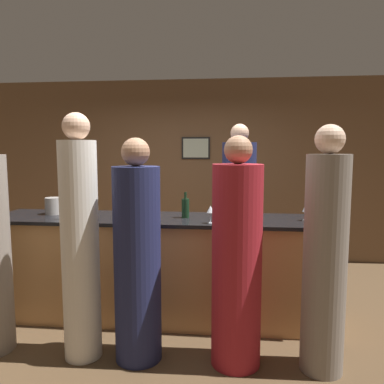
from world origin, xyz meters
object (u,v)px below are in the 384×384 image
object	(u,v)px
guest_0	(137,260)
guest_3	(80,244)
bartender	(239,216)
ice_bucket	(53,206)
wine_bottle_1	(69,207)
guest_4	(325,259)
guest_2	(237,262)
wine_bottle_0	(185,208)

from	to	relation	value
guest_0	guest_3	world-z (taller)	guest_3
bartender	ice_bucket	size ratio (longest dim) A/B	11.46
wine_bottle_1	bartender	bearing A→B (deg)	30.56
guest_0	wine_bottle_1	size ratio (longest dim) A/B	5.92
guest_4	guest_2	bearing A→B (deg)	178.34
guest_0	wine_bottle_0	world-z (taller)	guest_0
guest_2	wine_bottle_0	distance (m)	0.98
bartender	guest_0	bearing A→B (deg)	61.48
wine_bottle_1	ice_bucket	xyz separation A→B (m)	(-0.30, 0.28, -0.03)
bartender	ice_bucket	xyz separation A→B (m)	(-1.96, -0.70, 0.20)
wine_bottle_0	wine_bottle_1	size ratio (longest dim) A/B	0.84
bartender	guest_0	world-z (taller)	bartender
ice_bucket	wine_bottle_1	bearing A→B (deg)	-43.33
guest_3	guest_4	world-z (taller)	guest_3
bartender	guest_2	world-z (taller)	bartender
guest_2	wine_bottle_1	size ratio (longest dim) A/B	5.97
bartender	guest_3	xyz separation A→B (m)	(-1.31, -1.56, 0.02)
guest_0	ice_bucket	xyz separation A→B (m)	(-1.12, 0.84, 0.30)
guest_2	guest_4	xyz separation A→B (m)	(0.67, -0.02, 0.05)
guest_0	wine_bottle_0	bearing A→B (deg)	69.50
guest_3	wine_bottle_1	size ratio (longest dim) A/B	6.57
bartender	wine_bottle_0	distance (m)	0.95
wine_bottle_1	guest_2	bearing A→B (deg)	-18.71
guest_4	ice_bucket	size ratio (longest dim) A/B	10.83
guest_3	wine_bottle_0	distance (m)	1.13
wine_bottle_0	bartender	bearing A→B (deg)	54.22
guest_4	bartender	bearing A→B (deg)	112.25
guest_2	guest_0	bearing A→B (deg)	-179.27
wine_bottle_1	guest_3	bearing A→B (deg)	-58.69
guest_0	guest_4	distance (m)	1.47
guest_0	wine_bottle_1	distance (m)	1.05
guest_2	guest_3	size ratio (longest dim) A/B	0.91
guest_0	guest_3	bearing A→B (deg)	-177.79
wine_bottle_1	wine_bottle_0	bearing A→B (deg)	11.51
wine_bottle_0	guest_0	bearing A→B (deg)	-110.50
guest_0	wine_bottle_0	size ratio (longest dim) A/B	7.03
bartender	guest_0	xyz separation A→B (m)	(-0.84, -1.54, -0.10)
guest_0	guest_4	xyz separation A→B (m)	(1.47, -0.01, 0.06)
guest_2	ice_bucket	size ratio (longest dim) A/B	10.39
guest_0	ice_bucket	size ratio (longest dim) A/B	10.30
ice_bucket	guest_0	bearing A→B (deg)	-36.89
guest_0	guest_2	world-z (taller)	guest_2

